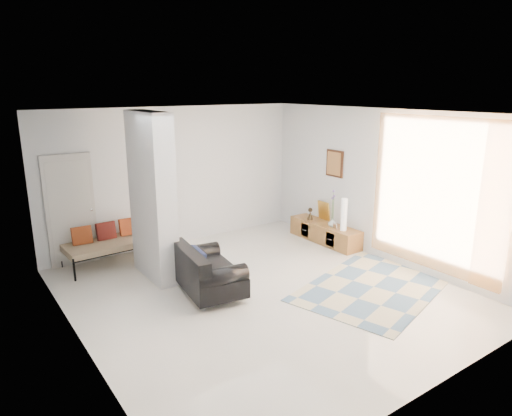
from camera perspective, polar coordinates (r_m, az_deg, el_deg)
floor at (r=7.38m, az=0.77°, el=-10.49°), size 6.00×6.00×0.00m
ceiling at (r=6.68m, az=0.85°, el=11.77°), size 6.00×6.00×0.00m
wall_back at (r=9.43m, az=-9.98°, el=3.89°), size 6.00×0.00×6.00m
wall_front at (r=4.92m, az=21.96°, el=-7.25°), size 6.00×0.00×6.00m
wall_left at (r=5.80m, az=-21.83°, el=-3.94°), size 0.00×6.00×6.00m
wall_right at (r=8.76m, az=15.55°, el=2.72°), size 0.00×6.00×6.00m
partition_column at (r=7.75m, az=-12.86°, el=1.35°), size 0.35×1.20×2.80m
hallway_door at (r=8.82m, az=-22.16°, el=-0.31°), size 0.85×0.06×2.04m
curtain at (r=8.03m, az=21.51°, el=1.51°), size 0.00×2.55×2.55m
wall_art at (r=9.50m, az=9.81°, el=5.51°), size 0.04×0.45×0.55m
media_console at (r=9.71m, az=8.58°, el=-3.03°), size 0.45×1.74×0.80m
loveseat at (r=7.25m, az=-6.37°, el=-7.90°), size 0.98×1.47×0.76m
daybed at (r=8.84m, az=-17.01°, el=-3.94°), size 1.94×0.90×0.77m
area_rug at (r=7.79m, az=14.50°, el=-9.53°), size 3.10×2.48×0.01m
cylinder_lamp at (r=9.18m, az=10.94°, el=-0.81°), size 0.12×0.12×0.65m
bronze_figurine at (r=9.87m, az=6.79°, el=-0.72°), size 0.14×0.14×0.25m
vase at (r=9.41m, az=9.51°, el=-1.84°), size 0.18×0.18×0.18m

